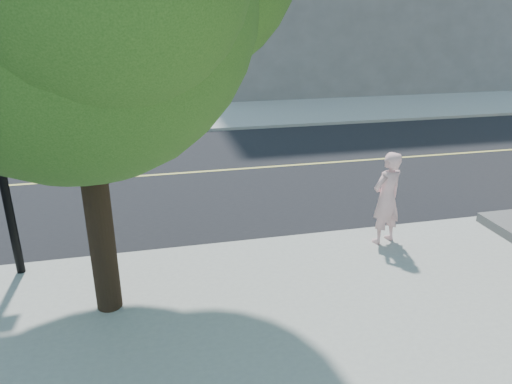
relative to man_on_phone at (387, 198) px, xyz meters
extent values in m
plane|color=black|center=(-6.13, 0.61, -0.98)|extent=(140.00, 140.00, 0.00)
cube|color=black|center=(-6.13, 5.11, -0.97)|extent=(140.00, 9.00, 0.01)
cube|color=#A6A79C|center=(7.37, 22.11, -0.92)|extent=(29.00, 25.00, 0.12)
imported|color=#FABDBC|center=(0.00, 0.00, 0.00)|extent=(0.73, 0.60, 1.71)
cylinder|color=black|center=(-4.79, -1.01, 0.92)|extent=(0.36, 0.36, 3.55)
camera|label=1|loc=(-4.04, -7.18, 3.14)|focal=33.51mm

